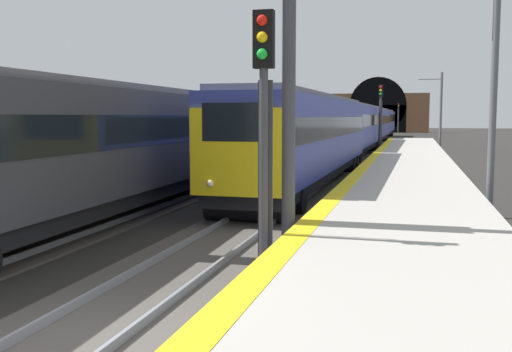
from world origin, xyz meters
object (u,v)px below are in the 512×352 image
object	(u,v)px
train_adjacent_platform	(208,134)
railway_signal_mid	(380,112)
railway_signal_near	(264,121)
catenary_mast_near	(440,111)
catenary_mast_far	(493,80)
railway_signal_far	(398,116)
train_main_approaching	(365,125)
overhead_signal_gantry	(103,25)

from	to	relation	value
train_adjacent_platform	railway_signal_mid	bearing A→B (deg)	165.36
railway_signal_near	catenary_mast_near	bearing A→B (deg)	173.66
catenary_mast_near	catenary_mast_far	size ratio (longest dim) A/B	0.84
railway_signal_near	railway_signal_far	size ratio (longest dim) A/B	0.91
train_main_approaching	railway_signal_mid	size ratio (longest dim) A/B	14.57
railway_signal_far	catenary_mast_far	bearing A→B (deg)	3.05
railway_signal_mid	overhead_signal_gantry	xyz separation A→B (m)	(-39.21, 4.07, 1.71)
railway_signal_far	railway_signal_mid	bearing A→B (deg)	0.00
train_main_approaching	train_adjacent_platform	size ratio (longest dim) A/B	2.18
railway_signal_near	railway_signal_far	world-z (taller)	railway_signal_far
railway_signal_near	overhead_signal_gantry	distance (m)	4.80
catenary_mast_far	train_adjacent_platform	bearing A→B (deg)	62.70
railway_signal_near	catenary_mast_near	xyz separation A→B (m)	(45.22, -5.03, 0.55)
train_main_approaching	overhead_signal_gantry	world-z (taller)	overhead_signal_gantry
train_adjacent_platform	catenary_mast_near	xyz separation A→B (m)	(30.40, -11.31, 1.28)
railway_signal_near	railway_signal_far	xyz separation A→B (m)	(103.45, 0.00, 0.16)
train_adjacent_platform	railway_signal_mid	distance (m)	26.61
railway_signal_mid	catenary_mast_far	distance (m)	32.09
catenary_mast_far	train_main_approaching	bearing A→B (deg)	10.06
train_adjacent_platform	overhead_signal_gantry	world-z (taller)	overhead_signal_gantry
railway_signal_mid	catenary_mast_far	size ratio (longest dim) A/B	0.70
train_adjacent_platform	catenary_mast_far	xyz separation A→B (m)	(-5.84, -11.32, 1.94)
train_main_approaching	catenary_mast_far	world-z (taller)	catenary_mast_far
train_main_approaching	catenary_mast_far	distance (m)	39.46
railway_signal_mid	railway_signal_far	bearing A→B (deg)	-180.00
train_main_approaching	railway_signal_near	xyz separation A→B (m)	(-47.78, -1.85, 0.76)
overhead_signal_gantry	catenary_mast_near	distance (m)	44.74
train_main_approaching	catenary_mast_near	distance (m)	7.45
railway_signal_mid	train_adjacent_platform	bearing A→B (deg)	-13.68
railway_signal_near	catenary_mast_far	world-z (taller)	catenary_mast_far
overhead_signal_gantry	railway_signal_mid	bearing A→B (deg)	-5.92
train_main_approaching	catenary_mast_near	world-z (taller)	catenary_mast_near
railway_signal_far	overhead_signal_gantry	bearing A→B (deg)	-2.28
train_main_approaching	catenary_mast_far	bearing A→B (deg)	10.89
train_adjacent_platform	railway_signal_far	bearing A→B (deg)	174.98
train_main_approaching	railway_signal_mid	xyz separation A→B (m)	(-7.13, -1.85, 1.16)
catenary_mast_near	railway_signal_mid	bearing A→B (deg)	132.25
railway_signal_near	railway_signal_mid	distance (m)	40.65
train_adjacent_platform	railway_signal_mid	world-z (taller)	railway_signal_mid
train_main_approaching	railway_signal_near	size ratio (longest dim) A/B	16.66
train_adjacent_platform	catenary_mast_near	world-z (taller)	catenary_mast_near
railway_signal_far	railway_signal_near	bearing A→B (deg)	0.00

